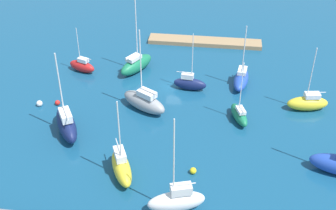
{
  "coord_description": "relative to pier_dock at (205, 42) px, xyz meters",
  "views": [
    {
      "loc": [
        -6.75,
        58.85,
        37.06
      ],
      "look_at": [
        0.0,
        7.34,
        1.5
      ],
      "focal_mm": 47.59,
      "sensor_mm": 36.0,
      "label": 1
    }
  ],
  "objects": [
    {
      "name": "sailboat_yellow_lone_north",
      "position": [
        -16.02,
        19.35,
        0.78
      ],
      "size": [
        6.18,
        3.03,
        9.95
      ],
      "rotation": [
        0.0,
        0.0,
        0.16
      ],
      "color": "yellow",
      "rests_on": "water"
    },
    {
      "name": "sailboat_yellow_off_beacon",
      "position": [
        7.64,
        36.33,
        0.98
      ],
      "size": [
        4.47,
        6.73,
        10.85
      ],
      "rotation": [
        0.0,
        0.0,
        1.99
      ],
      "color": "yellow",
      "rests_on": "water"
    },
    {
      "name": "mooring_buoy_red",
      "position": [
        20.26,
        22.93,
        0.0
      ],
      "size": [
        0.76,
        0.76,
        0.76
      ],
      "primitive_type": "sphere",
      "color": "red",
      "rests_on": "water"
    },
    {
      "name": "sailboat_gray_far_south",
      "position": [
        7.35,
        22.46,
        1.04
      ],
      "size": [
        7.62,
        5.96,
        12.46
      ],
      "rotation": [
        0.0,
        0.0,
        5.74
      ],
      "color": "gray",
      "rests_on": "water"
    },
    {
      "name": "sailboat_green_far_north",
      "position": [
        10.59,
        11.67,
        0.96
      ],
      "size": [
        5.6,
        7.38,
        12.76
      ],
      "rotation": [
        0.0,
        0.0,
        4.19
      ],
      "color": "#19724C",
      "rests_on": "water"
    },
    {
      "name": "sailboat_green_outer_mooring",
      "position": [
        -6.22,
        23.28,
        0.58
      ],
      "size": [
        3.21,
        5.46,
        8.92
      ],
      "rotation": [
        0.0,
        0.0,
        5.05
      ],
      "color": "#19724C",
      "rests_on": "water"
    },
    {
      "name": "mooring_buoy_white",
      "position": [
        22.78,
        23.55,
        0.07
      ],
      "size": [
        0.88,
        0.88,
        0.88
      ],
      "primitive_type": "sphere",
      "color": "white",
      "rests_on": "water"
    },
    {
      "name": "pier_dock",
      "position": [
        0.0,
        0.0,
        0.0
      ],
      "size": [
        20.67,
        3.19,
        0.75
      ],
      "primitive_type": "cube",
      "color": "#997A56",
      "rests_on": "ground"
    },
    {
      "name": "mooring_buoy_yellow",
      "position": [
        -0.78,
        34.91,
        0.03
      ],
      "size": [
        0.81,
        0.81,
        0.81
      ],
      "primitive_type": "sphere",
      "color": "yellow",
      "rests_on": "water"
    },
    {
      "name": "sailboat_white_lone_south",
      "position": [
        0.53,
        40.89,
        1.05
      ],
      "size": [
        6.64,
        3.74,
        12.36
      ],
      "rotation": [
        0.0,
        0.0,
        0.3
      ],
      "color": "white",
      "rests_on": "water"
    },
    {
      "name": "sailboat_blue_by_breakwater",
      "position": [
        -6.54,
        13.79,
        0.74
      ],
      "size": [
        3.02,
        6.68,
        10.22
      ],
      "rotation": [
        0.0,
        0.0,
        1.43
      ],
      "color": "#2347B2",
      "rests_on": "water"
    },
    {
      "name": "sailboat_red_center_basin",
      "position": [
        19.43,
        12.91,
        0.68
      ],
      "size": [
        5.04,
        3.15,
        7.75
      ],
      "rotation": [
        0.0,
        0.0,
        5.93
      ],
      "color": "red",
      "rests_on": "water"
    },
    {
      "name": "sailboat_navy_inner_mooring",
      "position": [
        16.62,
        29.38,
        1.26
      ],
      "size": [
        5.78,
        7.79,
        11.96
      ],
      "rotation": [
        0.0,
        0.0,
        5.24
      ],
      "color": "#141E4C",
      "rests_on": "water"
    },
    {
      "name": "sailboat_navy_west_end",
      "position": [
        1.34,
        16.14,
        0.74
      ],
      "size": [
        5.23,
        2.07,
        9.46
      ],
      "rotation": [
        0.0,
        0.0,
        3.04
      ],
      "color": "#141E4C",
      "rests_on": "water"
    },
    {
      "name": "water",
      "position": [
        3.82,
        15.7,
        -0.38
      ],
      "size": [
        160.0,
        160.0,
        0.0
      ],
      "primitive_type": "plane",
      "color": "navy",
      "rests_on": "ground"
    }
  ]
}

